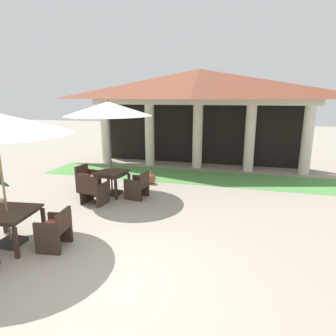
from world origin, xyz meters
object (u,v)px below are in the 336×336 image
Objects in this scene: terracotta_urn at (151,178)px; patio_table_mid_left at (8,215)px; patio_chair_near_foreground_west at (88,179)px; patio_chair_mid_left_east at (55,229)px; patio_table_near_foreground at (111,175)px; patio_chair_near_foreground_south at (94,191)px; patio_umbrella_near_foreground at (108,109)px; patio_chair_near_foreground_east at (138,186)px.

patio_table_mid_left is at bearing -106.66° from terracotta_urn.
patio_chair_near_foreground_west reaches higher than patio_chair_mid_left_east.
patio_chair_near_foreground_west is 1.86× the size of terracotta_urn.
patio_table_near_foreground is 1.69m from terracotta_urn.
patio_chair_mid_left_east is at bearing -95.48° from terracotta_urn.
patio_table_mid_left is at bearing -93.84° from patio_chair_near_foreground_south.
patio_chair_near_foreground_west is (-0.93, 0.12, -2.26)m from patio_umbrella_near_foreground.
patio_chair_near_foreground_east is 3.75m from patio_table_mid_left.
patio_chair_near_foreground_south is (-0.12, -0.93, -2.26)m from patio_umbrella_near_foreground.
terracotta_urn is at bearing 58.95° from patio_table_near_foreground.
patio_table_mid_left is at bearing 90.00° from patio_chair_mid_left_east.
terracotta_urn is at bearing -12.69° from patio_chair_mid_left_east.
patio_chair_near_foreground_south is at bearing -97.32° from patio_table_near_foreground.
patio_chair_near_foreground_east is at bearing -16.63° from patio_chair_mid_left_east.
patio_table_near_foreground reaches higher than terracotta_urn.
patio_chair_near_foreground_west is at bearing 134.89° from patio_chair_near_foreground_south.
terracotta_urn is at bearing 133.17° from patio_chair_near_foreground_west.
patio_chair_near_foreground_south is 1.91× the size of terracotta_urn.
patio_umbrella_near_foreground reaches higher than terracotta_urn.
patio_chair_near_foreground_east reaches higher than patio_table_near_foreground.
patio_chair_near_foreground_south is 2.51m from patio_chair_mid_left_east.
patio_umbrella_near_foreground is 2.44m from patio_chair_near_foreground_west.
patio_chair_near_foreground_west is 3.66m from patio_table_mid_left.
patio_umbrella_near_foreground reaches higher than patio_chair_near_foreground_east.
patio_umbrella_near_foreground is (-0.00, -0.00, 2.02)m from patio_table_near_foreground.
patio_chair_mid_left_east is 1.78× the size of terracotta_urn.
patio_chair_near_foreground_east is 0.99× the size of patio_chair_mid_left_east.
patio_table_near_foreground is 1.13× the size of patio_chair_near_foreground_west.
patio_chair_near_foreground_east reaches higher than terracotta_urn.
patio_chair_mid_left_east is at bearing -83.59° from patio_umbrella_near_foreground.
patio_table_near_foreground is 0.97m from patio_chair_near_foreground_south.
patio_chair_mid_left_east reaches higher than patio_chair_near_foreground_east.
patio_table_mid_left is at bearing 162.75° from patio_chair_near_foreground_east.
patio_umbrella_near_foreground is at bearing 79.85° from patio_table_mid_left.
patio_chair_near_foreground_east is 1.32m from patio_chair_near_foreground_south.
patio_table_near_foreground is 1.10× the size of patio_chair_near_foreground_south.
patio_chair_near_foreground_west is at bearing 90.00° from patio_chair_near_foreground_east.
patio_umbrella_near_foreground is at bearing -116.57° from patio_table_near_foreground.
patio_chair_near_foreground_east is at bearing -7.32° from patio_umbrella_near_foreground.
patio_table_mid_left is at bearing -100.15° from patio_umbrella_near_foreground.
terracotta_urn is at bearing 10.48° from patio_chair_near_foreground_east.
patio_umbrella_near_foreground is 4.10m from patio_chair_mid_left_east.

